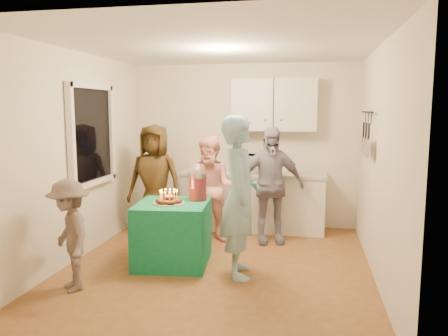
% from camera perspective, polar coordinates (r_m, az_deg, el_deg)
% --- Properties ---
extents(floor, '(4.00, 4.00, 0.00)m').
position_cam_1_polar(floor, '(5.44, -0.73, -12.60)').
color(floor, brown).
rests_on(floor, ground).
extents(ceiling, '(4.00, 4.00, 0.00)m').
position_cam_1_polar(ceiling, '(5.15, -0.78, 15.68)').
color(ceiling, white).
rests_on(ceiling, floor).
extents(back_wall, '(3.60, 3.60, 0.00)m').
position_cam_1_polar(back_wall, '(7.09, 2.57, 2.96)').
color(back_wall, silver).
rests_on(back_wall, floor).
extents(left_wall, '(4.00, 4.00, 0.00)m').
position_cam_1_polar(left_wall, '(5.77, -18.53, 1.48)').
color(left_wall, silver).
rests_on(left_wall, floor).
extents(right_wall, '(4.00, 4.00, 0.00)m').
position_cam_1_polar(right_wall, '(5.08, 19.54, 0.63)').
color(right_wall, silver).
rests_on(right_wall, floor).
extents(window_night, '(0.04, 1.00, 1.20)m').
position_cam_1_polar(window_night, '(6.00, -16.97, 4.16)').
color(window_night, black).
rests_on(window_night, left_wall).
extents(counter, '(2.20, 0.58, 0.86)m').
position_cam_1_polar(counter, '(6.90, 3.80, -4.49)').
color(counter, white).
rests_on(counter, floor).
extents(countertop, '(2.24, 0.62, 0.05)m').
position_cam_1_polar(countertop, '(6.82, 3.83, -0.75)').
color(countertop, beige).
rests_on(countertop, counter).
extents(upper_cabinet, '(1.30, 0.30, 0.80)m').
position_cam_1_polar(upper_cabinet, '(6.86, 6.59, 8.19)').
color(upper_cabinet, white).
rests_on(upper_cabinet, back_wall).
extents(pot_rack, '(0.12, 1.00, 0.60)m').
position_cam_1_polar(pot_rack, '(5.74, 17.88, 4.48)').
color(pot_rack, black).
rests_on(pot_rack, right_wall).
extents(microwave, '(0.55, 0.43, 0.27)m').
position_cam_1_polar(microwave, '(6.80, 3.18, 0.61)').
color(microwave, white).
rests_on(microwave, countertop).
extents(party_table, '(0.93, 0.93, 0.76)m').
position_cam_1_polar(party_table, '(5.43, -6.71, -8.47)').
color(party_table, '#127B4F').
rests_on(party_table, floor).
extents(donut_cake, '(0.38, 0.38, 0.18)m').
position_cam_1_polar(donut_cake, '(5.27, -7.23, -3.70)').
color(donut_cake, '#381C0C').
rests_on(donut_cake, party_table).
extents(punch_jar, '(0.22, 0.22, 0.34)m').
position_cam_1_polar(punch_jar, '(5.43, -3.45, -2.45)').
color(punch_jar, red).
rests_on(punch_jar, party_table).
extents(man_birthday, '(0.56, 0.74, 1.82)m').
position_cam_1_polar(man_birthday, '(4.90, 2.06, -3.78)').
color(man_birthday, '#8EB9CE').
rests_on(man_birthday, floor).
extents(woman_back_left, '(0.83, 0.55, 1.67)m').
position_cam_1_polar(woman_back_left, '(6.53, -9.02, -1.67)').
color(woman_back_left, brown).
rests_on(woman_back_left, floor).
extents(woman_back_center, '(0.75, 0.60, 1.52)m').
position_cam_1_polar(woman_back_center, '(6.19, -1.58, -2.80)').
color(woman_back_center, '#FF8C85').
rests_on(woman_back_center, floor).
extents(woman_back_right, '(1.04, 0.65, 1.65)m').
position_cam_1_polar(woman_back_right, '(6.17, 5.98, -2.24)').
color(woman_back_right, '#181037').
rests_on(woman_back_right, floor).
extents(child_near_left, '(0.84, 0.85, 1.17)m').
position_cam_1_polar(child_near_left, '(4.85, -19.52, -8.30)').
color(child_near_left, '#594A47').
rests_on(child_near_left, floor).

